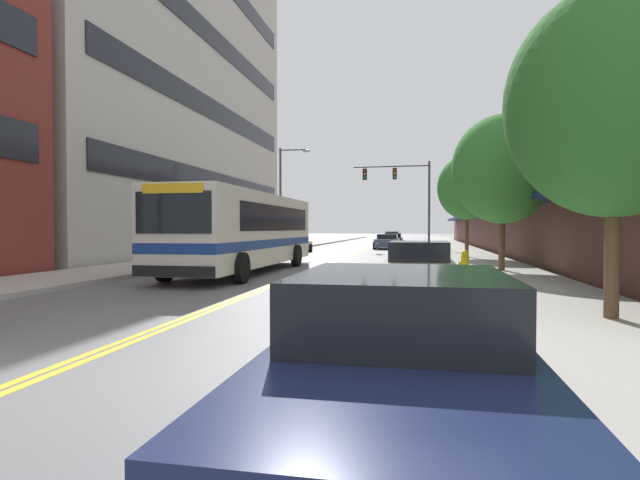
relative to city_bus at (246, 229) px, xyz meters
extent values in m
plane|color=slate|center=(2.44, 22.34, -1.75)|extent=(240.00, 240.00, 0.00)
cube|color=#B2ADA5|center=(-4.90, 22.34, -1.67)|extent=(3.67, 106.00, 0.15)
cube|color=#B2ADA5|center=(9.77, 22.34, -1.67)|extent=(3.67, 106.00, 0.15)
cube|color=yellow|center=(2.34, 22.34, -1.75)|extent=(0.14, 106.00, 0.01)
cube|color=yellow|center=(2.54, 22.34, -1.75)|extent=(0.14, 106.00, 0.01)
cube|color=#BCB7AD|center=(-12.99, 13.56, 13.00)|extent=(12.00, 30.12, 29.51)
cube|color=black|center=(-6.95, 13.56, 3.17)|extent=(0.08, 27.71, 1.40)
cube|color=black|center=(-6.95, 13.56, 8.09)|extent=(0.08, 27.71, 1.40)
cube|color=black|center=(-6.95, 13.56, 13.00)|extent=(0.08, 27.71, 1.40)
cube|color=brown|center=(15.86, 22.34, 2.51)|extent=(8.00, 68.00, 8.52)
cube|color=navy|center=(11.31, 22.34, 1.15)|extent=(1.10, 61.20, 0.24)
cube|color=black|center=(11.82, 22.34, 3.53)|extent=(0.08, 61.20, 1.40)
cube|color=silver|center=(0.00, -0.10, -0.03)|extent=(2.58, 11.83, 2.74)
cube|color=navy|center=(0.00, -0.10, -0.58)|extent=(2.60, 11.85, 0.32)
cube|color=black|center=(0.00, 0.49, 0.41)|extent=(2.61, 9.23, 0.99)
cube|color=black|center=(0.00, -6.04, 0.46)|extent=(2.32, 0.04, 1.21)
cube|color=yellow|center=(0.00, -6.05, 1.15)|extent=(1.86, 0.06, 0.28)
cube|color=black|center=(0.00, -6.06, -1.22)|extent=(2.53, 0.08, 0.32)
cylinder|color=black|center=(-1.32, -4.13, -1.25)|extent=(0.30, 1.00, 1.00)
cylinder|color=black|center=(1.32, -4.13, -1.25)|extent=(0.30, 1.00, 1.00)
cylinder|color=black|center=(-1.32, 3.15, -1.25)|extent=(0.30, 1.00, 1.00)
cylinder|color=black|center=(1.32, 3.15, -1.25)|extent=(0.30, 1.00, 1.00)
cube|color=white|center=(-1.95, 15.19, -1.27)|extent=(1.86, 4.65, 0.62)
cube|color=black|center=(-1.95, 15.38, -0.74)|extent=(1.60, 2.04, 0.44)
cylinder|color=black|center=(-2.91, 13.75, -1.44)|extent=(0.22, 0.61, 0.61)
cylinder|color=black|center=(-1.00, 13.75, -1.44)|extent=(0.22, 0.61, 0.61)
cylinder|color=black|center=(-2.91, 16.64, -1.44)|extent=(0.22, 0.61, 0.61)
cylinder|color=black|center=(-1.00, 16.64, -1.44)|extent=(0.22, 0.61, 0.61)
sphere|color=silver|center=(-2.61, 12.85, -1.24)|extent=(0.16, 0.16, 0.16)
sphere|color=silver|center=(-1.30, 12.85, -1.24)|extent=(0.16, 0.16, 0.16)
cube|color=red|center=(-2.62, 17.53, -1.24)|extent=(0.18, 0.04, 0.10)
cube|color=red|center=(-1.28, 17.53, -1.24)|extent=(0.18, 0.04, 0.10)
cube|color=#19234C|center=(6.74, -15.12, -1.23)|extent=(1.94, 4.58, 0.69)
cube|color=black|center=(6.74, -14.93, -0.62)|extent=(1.67, 2.01, 0.53)
cylinder|color=black|center=(5.74, -13.70, -1.43)|extent=(0.22, 0.64, 0.64)
cylinder|color=black|center=(7.73, -13.70, -1.43)|extent=(0.22, 0.64, 0.64)
cube|color=red|center=(6.04, -12.82, -1.19)|extent=(0.18, 0.04, 0.10)
cube|color=red|center=(7.44, -12.82, -1.19)|extent=(0.18, 0.04, 0.10)
cube|color=beige|center=(6.87, -4.68, -1.24)|extent=(1.91, 4.75, 0.66)
cube|color=black|center=(6.87, -4.49, -0.64)|extent=(1.65, 2.09, 0.54)
cylinder|color=black|center=(5.89, -6.15, -1.43)|extent=(0.22, 0.64, 0.64)
cylinder|color=black|center=(7.85, -6.15, -1.43)|extent=(0.22, 0.64, 0.64)
cylinder|color=black|center=(5.89, -3.21, -1.43)|extent=(0.22, 0.64, 0.64)
cylinder|color=black|center=(7.85, -3.21, -1.43)|extent=(0.22, 0.64, 0.64)
sphere|color=silver|center=(6.20, -7.07, -1.21)|extent=(0.16, 0.16, 0.16)
sphere|color=silver|center=(7.54, -7.07, -1.21)|extent=(0.16, 0.16, 0.16)
cube|color=red|center=(6.18, -2.29, -1.21)|extent=(0.18, 0.04, 0.10)
cube|color=red|center=(7.56, -2.29, -1.21)|extent=(0.18, 0.04, 0.10)
cube|color=#475675|center=(4.19, 23.61, -1.24)|extent=(1.91, 4.31, 0.67)
cube|color=black|center=(4.19, 23.78, -0.70)|extent=(1.65, 1.90, 0.40)
cylinder|color=black|center=(3.21, 22.27, -1.43)|extent=(0.22, 0.65, 0.65)
cylinder|color=black|center=(5.17, 22.27, -1.43)|extent=(0.22, 0.65, 0.65)
cylinder|color=black|center=(3.21, 24.95, -1.43)|extent=(0.22, 0.65, 0.65)
cylinder|color=black|center=(5.17, 24.95, -1.43)|extent=(0.22, 0.65, 0.65)
sphere|color=silver|center=(3.52, 21.43, -1.21)|extent=(0.16, 0.16, 0.16)
sphere|color=silver|center=(4.86, 21.43, -1.21)|extent=(0.16, 0.16, 0.16)
cube|color=red|center=(3.50, 25.78, -1.21)|extent=(0.18, 0.04, 0.10)
cube|color=red|center=(4.88, 25.78, -1.21)|extent=(0.18, 0.04, 0.10)
cube|color=#BCAD89|center=(3.46, 45.02, -1.21)|extent=(1.83, 4.25, 0.75)
cube|color=black|center=(3.46, 45.19, -0.62)|extent=(1.57, 1.87, 0.43)
cylinder|color=black|center=(2.53, 43.70, -1.44)|extent=(0.22, 0.61, 0.61)
cylinder|color=black|center=(4.40, 43.70, -1.44)|extent=(0.22, 0.61, 0.61)
cylinder|color=black|center=(2.53, 46.34, -1.44)|extent=(0.22, 0.61, 0.61)
cylinder|color=black|center=(4.40, 46.34, -1.44)|extent=(0.22, 0.61, 0.61)
sphere|color=silver|center=(2.82, 42.88, -1.17)|extent=(0.16, 0.16, 0.16)
sphere|color=silver|center=(4.10, 42.88, -1.17)|extent=(0.16, 0.16, 0.16)
cube|color=red|center=(2.80, 47.16, -1.17)|extent=(0.18, 0.04, 0.10)
cube|color=red|center=(4.12, 47.16, -1.17)|extent=(0.18, 0.04, 0.10)
cube|color=#38383D|center=(4.36, 29.69, -1.24)|extent=(1.80, 4.01, 0.68)
cube|color=black|center=(4.36, 29.85, -0.69)|extent=(1.55, 1.76, 0.42)
cylinder|color=black|center=(3.44, 28.45, -1.44)|extent=(0.22, 0.62, 0.62)
cylinder|color=black|center=(5.28, 28.45, -1.44)|extent=(0.22, 0.62, 0.62)
cylinder|color=black|center=(3.44, 30.94, -1.44)|extent=(0.22, 0.62, 0.62)
cylinder|color=black|center=(5.28, 30.94, -1.44)|extent=(0.22, 0.62, 0.62)
sphere|color=silver|center=(3.73, 27.67, -1.21)|extent=(0.16, 0.16, 0.16)
sphere|color=silver|center=(4.99, 27.67, -1.21)|extent=(0.16, 0.16, 0.16)
cube|color=red|center=(3.71, 31.71, -1.21)|extent=(0.18, 0.04, 0.10)
cube|color=red|center=(5.01, 31.71, -1.21)|extent=(0.18, 0.04, 0.10)
cylinder|color=#47474C|center=(7.64, 22.17, 1.84)|extent=(0.18, 0.18, 7.18)
cylinder|color=#47474C|center=(4.57, 22.17, 5.08)|extent=(6.14, 0.11, 0.11)
cube|color=black|center=(4.87, 22.17, 4.48)|extent=(0.34, 0.26, 0.92)
sphere|color=red|center=(4.87, 22.01, 4.75)|extent=(0.18, 0.18, 0.18)
sphere|color=yellow|center=(4.87, 22.01, 4.48)|extent=(0.18, 0.18, 0.18)
sphere|color=green|center=(4.87, 22.01, 4.20)|extent=(0.18, 0.18, 0.18)
cylinder|color=black|center=(4.87, 22.17, 5.01)|extent=(0.02, 0.02, 0.14)
cube|color=black|center=(2.41, 22.17, 4.48)|extent=(0.34, 0.26, 0.92)
sphere|color=red|center=(2.41, 22.01, 4.75)|extent=(0.18, 0.18, 0.18)
sphere|color=yellow|center=(2.41, 22.01, 4.48)|extent=(0.18, 0.18, 0.18)
sphere|color=green|center=(2.41, 22.01, 4.20)|extent=(0.18, 0.18, 0.18)
cylinder|color=black|center=(2.41, 22.17, 5.01)|extent=(0.02, 0.02, 0.14)
cylinder|color=#47474C|center=(-2.86, 15.22, 1.98)|extent=(0.16, 0.16, 7.46)
cylinder|color=#47474C|center=(-1.91, 15.22, 5.56)|extent=(1.90, 0.10, 0.10)
ellipsoid|color=#B2B2B7|center=(-0.96, 15.22, 5.46)|extent=(0.56, 0.28, 0.20)
cylinder|color=brown|center=(10.25, -9.40, -0.46)|extent=(0.25, 0.25, 2.26)
ellipsoid|color=#2D6B28|center=(10.25, -9.40, 2.25)|extent=(3.73, 3.73, 4.11)
cylinder|color=brown|center=(9.98, 0.97, -0.47)|extent=(0.24, 0.24, 2.26)
ellipsoid|color=#387F33|center=(9.98, 0.97, 2.27)|extent=(3.79, 3.79, 4.17)
cylinder|color=brown|center=(9.48, 9.82, -0.35)|extent=(0.21, 0.21, 2.49)
ellipsoid|color=#387F33|center=(9.48, 9.82, 2.29)|extent=(3.29, 3.29, 3.62)
cylinder|color=yellow|center=(8.39, -1.76, -1.25)|extent=(0.27, 0.27, 0.69)
sphere|color=yellow|center=(8.39, -1.76, -0.84)|extent=(0.24, 0.24, 0.24)
cylinder|color=yellow|center=(8.21, -1.76, -1.17)|extent=(0.08, 0.12, 0.12)
camera|label=1|loc=(6.88, -19.13, 0.01)|focal=28.00mm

